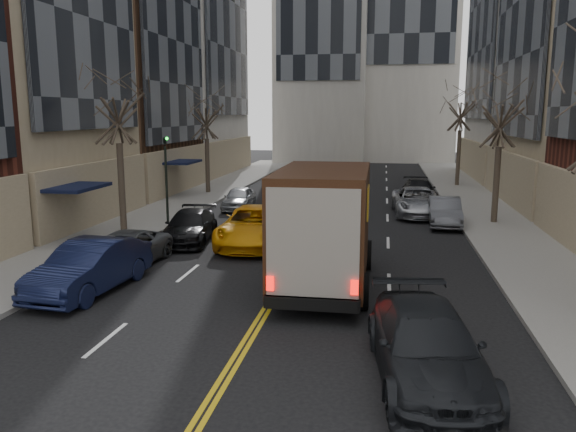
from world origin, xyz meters
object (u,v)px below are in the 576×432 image
Objects in this scene: taxi at (254,226)px; pedestrian at (279,263)px; observer_sedan at (427,346)px; ups_truck at (325,228)px.

taxi reaches higher than pedestrian.
pedestrian is at bearing -72.54° from taxi.
observer_sedan is 3.61× the size of pedestrian.
taxi is at bearing 112.16° from observer_sedan.
ups_truck reaches higher than taxi.
observer_sedan is (2.79, -6.11, -1.20)m from ups_truck.
ups_truck is 4.70× the size of pedestrian.
observer_sedan is at bearing -65.87° from ups_truck.
ups_truck is at bearing -59.96° from taxi.
ups_truck reaches higher than observer_sedan.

